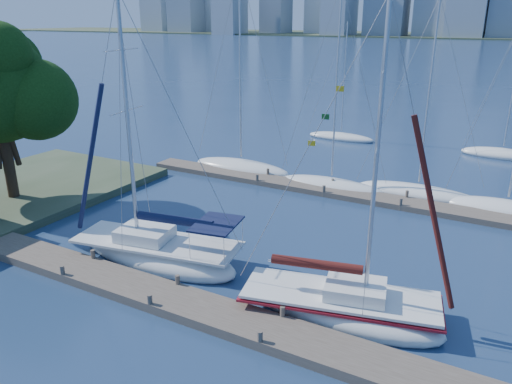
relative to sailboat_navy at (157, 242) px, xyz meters
The scene contains 11 objects.
ground 3.99m from the sailboat_navy, 46.18° to the right, with size 700.00×700.00×0.00m, color #172A4B.
near_dock 3.94m from the sailboat_navy, 46.18° to the right, with size 26.00×2.00×0.40m, color #4E4439.
far_dock 14.04m from the sailboat_navy, 70.50° to the left, with size 30.00×1.80×0.36m, color #4E4439.
sailboat_navy is the anchor object (origin of this frame).
sailboat_maroon 9.37m from the sailboat_navy, ahead, with size 8.58×4.47×12.53m.
bg_boat_0 15.41m from the sailboat_navy, 105.32° to the left, with size 8.18×2.90×15.02m.
bg_boat_2 14.71m from the sailboat_navy, 76.25° to the left, with size 7.51×2.76×13.59m.
bg_boat_3 17.98m from the sailboat_navy, 59.70° to the left, with size 8.29×4.44×12.71m.
bg_boat_4 20.84m from the sailboat_navy, 46.30° to the left, with size 7.20×2.31×14.51m.
bg_boat_6 28.53m from the sailboat_navy, 91.91° to the left, with size 6.76×3.68×11.09m.
bg_boat_7 31.80m from the sailboat_navy, 65.46° to the left, with size 6.92×4.14×12.21m.
Camera 1 is at (12.08, -13.94, 11.22)m, focal length 35.00 mm.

